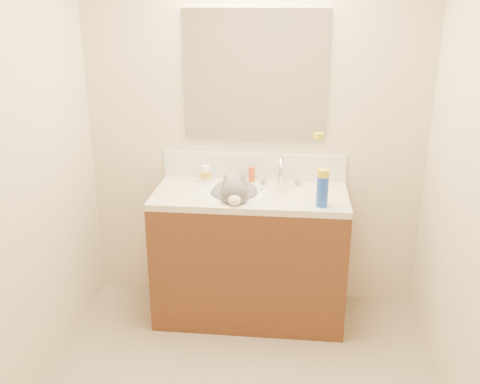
% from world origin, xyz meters
% --- Properties ---
extents(room_shell, '(2.24, 2.54, 2.52)m').
position_xyz_m(room_shell, '(0.00, 0.00, 1.49)').
color(room_shell, beige).
rests_on(room_shell, ground).
extents(vanity_cabinet, '(1.20, 0.55, 0.82)m').
position_xyz_m(vanity_cabinet, '(0.00, 0.97, 0.41)').
color(vanity_cabinet, '#4F2915').
rests_on(vanity_cabinet, ground).
extents(counter_slab, '(1.20, 0.55, 0.04)m').
position_xyz_m(counter_slab, '(0.00, 0.97, 0.84)').
color(counter_slab, beige).
rests_on(counter_slab, vanity_cabinet).
extents(basin, '(0.45, 0.36, 0.14)m').
position_xyz_m(basin, '(-0.12, 0.94, 0.79)').
color(basin, white).
rests_on(basin, vanity_cabinet).
extents(faucet, '(0.28, 0.20, 0.21)m').
position_xyz_m(faucet, '(0.18, 1.11, 0.95)').
color(faucet, silver).
rests_on(faucet, counter_slab).
extents(cat, '(0.39, 0.46, 0.34)m').
position_xyz_m(cat, '(-0.09, 0.94, 0.84)').
color(cat, '#545154').
rests_on(cat, basin).
extents(backsplash, '(1.20, 0.02, 0.18)m').
position_xyz_m(backsplash, '(0.00, 1.24, 0.95)').
color(backsplash, silver).
rests_on(backsplash, counter_slab).
extents(mirror, '(0.90, 0.02, 0.80)m').
position_xyz_m(mirror, '(0.00, 1.24, 1.54)').
color(mirror, white).
rests_on(mirror, room_shell).
extents(pill_bottle, '(0.06, 0.06, 0.11)m').
position_xyz_m(pill_bottle, '(-0.31, 1.16, 0.91)').
color(pill_bottle, white).
rests_on(pill_bottle, counter_slab).
extents(pill_label, '(0.07, 0.07, 0.04)m').
position_xyz_m(pill_label, '(-0.31, 1.16, 0.91)').
color(pill_label, gold).
rests_on(pill_label, pill_bottle).
extents(silver_jar, '(0.06, 0.06, 0.06)m').
position_xyz_m(silver_jar, '(-0.08, 1.17, 0.89)').
color(silver_jar, '#B7B7BC').
rests_on(silver_jar, counter_slab).
extents(amber_bottle, '(0.05, 0.05, 0.10)m').
position_xyz_m(amber_bottle, '(-0.01, 1.19, 0.91)').
color(amber_bottle, '#D44518').
rests_on(amber_bottle, counter_slab).
extents(toothbrush, '(0.09, 0.14, 0.01)m').
position_xyz_m(toothbrush, '(0.06, 1.02, 0.87)').
color(toothbrush, white).
rests_on(toothbrush, counter_slab).
extents(toothbrush_head, '(0.03, 0.03, 0.02)m').
position_xyz_m(toothbrush_head, '(0.06, 1.02, 0.87)').
color(toothbrush_head, '#61A4CF').
rests_on(toothbrush_head, counter_slab).
extents(spray_can, '(0.09, 0.09, 0.19)m').
position_xyz_m(spray_can, '(0.43, 0.79, 0.95)').
color(spray_can, blue).
rests_on(spray_can, counter_slab).
extents(spray_cap, '(0.09, 0.09, 0.04)m').
position_xyz_m(spray_cap, '(0.43, 0.79, 1.06)').
color(spray_cap, yellow).
rests_on(spray_cap, spray_can).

